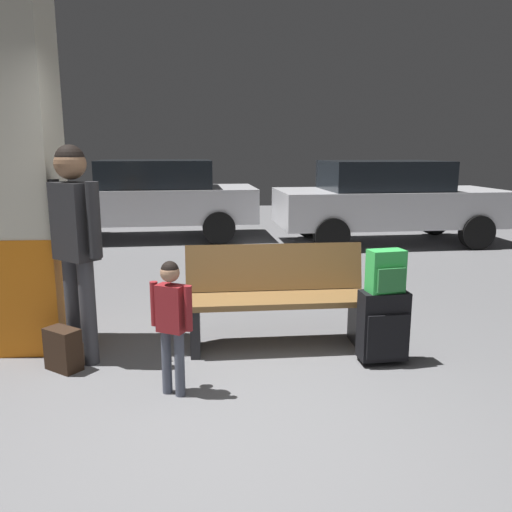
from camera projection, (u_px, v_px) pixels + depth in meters
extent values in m
cube|color=slate|center=(226.00, 280.00, 7.07)|extent=(18.00, 18.00, 0.10)
cube|color=orange|center=(34.00, 291.00, 4.51)|extent=(0.57, 0.57, 1.00)
cube|color=beige|center=(17.00, 113.00, 4.20)|extent=(0.56, 0.56, 2.02)
cube|color=brown|center=(278.00, 300.00, 4.46)|extent=(1.61, 0.49, 0.05)
cube|color=brown|center=(275.00, 267.00, 4.65)|extent=(1.60, 0.17, 0.42)
cube|color=black|center=(195.00, 328.00, 4.43)|extent=(0.09, 0.40, 0.41)
cube|color=black|center=(358.00, 322.00, 4.58)|extent=(0.09, 0.40, 0.41)
cube|color=black|center=(383.00, 325.00, 4.16)|extent=(0.39, 0.23, 0.56)
cube|color=black|center=(388.00, 337.00, 4.07)|extent=(0.34, 0.05, 0.36)
cube|color=#A5A5AA|center=(381.00, 290.00, 4.18)|extent=(0.14, 0.03, 0.02)
cylinder|color=black|center=(359.00, 357.00, 4.28)|extent=(0.02, 0.05, 0.04)
cylinder|color=black|center=(395.00, 355.00, 4.33)|extent=(0.02, 0.05, 0.04)
cube|color=green|center=(386.00, 271.00, 4.07)|extent=(0.30, 0.21, 0.34)
cube|color=#2B773A|center=(391.00, 280.00, 3.99)|extent=(0.23, 0.07, 0.19)
cylinder|color=black|center=(387.00, 251.00, 4.04)|extent=(0.06, 0.03, 0.02)
cylinder|color=#4C5160|center=(180.00, 364.00, 3.62)|extent=(0.07, 0.07, 0.47)
cylinder|color=#4C5160|center=(167.00, 362.00, 3.66)|extent=(0.07, 0.07, 0.47)
cube|color=maroon|center=(171.00, 308.00, 3.56)|extent=(0.22, 0.19, 0.33)
cylinder|color=maroon|center=(188.00, 308.00, 3.50)|extent=(0.06, 0.06, 0.32)
cylinder|color=maroon|center=(154.00, 304.00, 3.61)|extent=(0.06, 0.06, 0.32)
sphere|color=#A87A5B|center=(170.00, 273.00, 3.51)|extent=(0.13, 0.13, 0.13)
sphere|color=black|center=(170.00, 270.00, 3.50)|extent=(0.12, 0.12, 0.12)
cylinder|color=white|center=(170.00, 301.00, 3.67)|extent=(0.06, 0.06, 0.10)
cylinder|color=red|center=(170.00, 291.00, 3.66)|extent=(0.01, 0.01, 0.06)
cylinder|color=#38383D|center=(88.00, 313.00, 4.13)|extent=(0.13, 0.13, 0.86)
cylinder|color=#38383D|center=(73.00, 309.00, 4.24)|extent=(0.13, 0.13, 0.86)
cube|color=#232326|center=(74.00, 221.00, 4.04)|extent=(0.40, 0.38, 0.61)
cylinder|color=#232326|center=(94.00, 220.00, 3.89)|extent=(0.10, 0.10, 0.58)
cylinder|color=#232326|center=(55.00, 215.00, 4.18)|extent=(0.10, 0.10, 0.58)
sphere|color=brown|center=(70.00, 164.00, 3.95)|extent=(0.24, 0.24, 0.24)
sphere|color=black|center=(70.00, 159.00, 3.94)|extent=(0.22, 0.22, 0.22)
cube|color=black|center=(63.00, 349.00, 4.06)|extent=(0.32, 0.29, 0.34)
cube|color=#423328|center=(73.00, 351.00, 4.15)|extent=(0.20, 0.16, 0.19)
cylinder|color=black|center=(61.00, 330.00, 4.03)|extent=(0.06, 0.05, 0.02)
cube|color=silver|center=(149.00, 204.00, 9.99)|extent=(4.21, 1.99, 0.64)
cube|color=black|center=(156.00, 174.00, 9.89)|extent=(2.20, 1.68, 0.52)
cylinder|color=black|center=(72.00, 231.00, 9.12)|extent=(0.61, 0.24, 0.60)
cylinder|color=black|center=(88.00, 219.00, 10.67)|extent=(0.61, 0.24, 0.60)
cylinder|color=black|center=(219.00, 228.00, 9.47)|extent=(0.61, 0.24, 0.60)
cylinder|color=black|center=(214.00, 217.00, 11.02)|extent=(0.61, 0.24, 0.60)
cube|color=silver|center=(389.00, 207.00, 9.48)|extent=(4.20, 1.95, 0.64)
cube|color=black|center=(383.00, 175.00, 9.35)|extent=(2.19, 1.67, 0.52)
cylinder|color=black|center=(434.00, 220.00, 10.50)|extent=(0.61, 0.24, 0.60)
cylinder|color=black|center=(477.00, 232.00, 8.95)|extent=(0.61, 0.24, 0.60)
cylinder|color=black|center=(310.00, 222.00, 10.17)|extent=(0.61, 0.24, 0.60)
cylinder|color=black|center=(332.00, 235.00, 8.62)|extent=(0.61, 0.24, 0.60)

